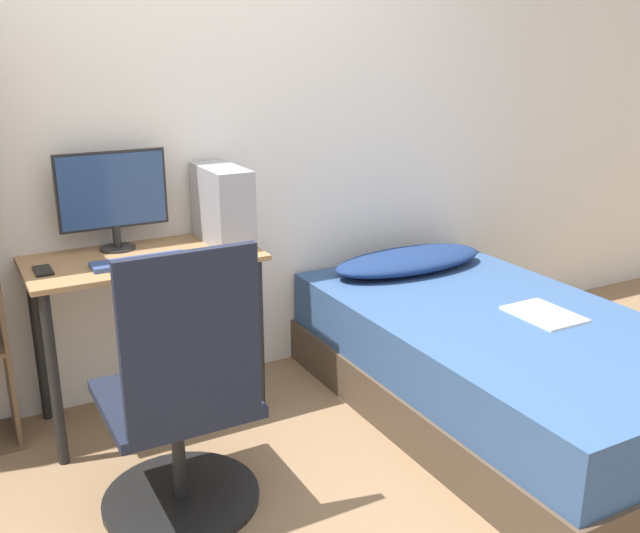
# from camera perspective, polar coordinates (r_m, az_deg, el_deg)

# --- Properties ---
(wall_back) EXTENTS (8.00, 0.05, 2.50)m
(wall_back) POSITION_cam_1_polar(r_m,az_deg,el_deg) (3.42, -11.24, 10.41)
(wall_back) COLOR silver
(wall_back) RESTS_ON ground_plane
(desk) EXTENTS (0.99, 0.52, 0.77)m
(desk) POSITION_cam_1_polar(r_m,az_deg,el_deg) (3.22, -13.79, -1.59)
(desk) COLOR #997047
(desk) RESTS_ON ground_plane
(office_chair) EXTENTS (0.59, 0.59, 1.05)m
(office_chair) POSITION_cam_1_polar(r_m,az_deg,el_deg) (2.62, -10.98, -11.89)
(office_chair) COLOR black
(office_chair) RESTS_ON ground_plane
(bed) EXTENTS (1.16, 2.00, 0.49)m
(bed) POSITION_cam_1_polar(r_m,az_deg,el_deg) (3.41, 14.23, -7.62)
(bed) COLOR #4C3D2D
(bed) RESTS_ON ground_plane
(pillow) EXTENTS (0.89, 0.36, 0.11)m
(pillow) POSITION_cam_1_polar(r_m,az_deg,el_deg) (3.83, 7.15, 0.49)
(pillow) COLOR navy
(pillow) RESTS_ON bed
(magazine) EXTENTS (0.24, 0.32, 0.01)m
(magazine) POSITION_cam_1_polar(r_m,az_deg,el_deg) (3.35, 17.48, -3.67)
(magazine) COLOR silver
(magazine) RESTS_ON bed
(monitor) EXTENTS (0.48, 0.16, 0.44)m
(monitor) POSITION_cam_1_polar(r_m,az_deg,el_deg) (3.25, -16.24, 5.52)
(monitor) COLOR black
(monitor) RESTS_ON desk
(keyboard) EXTENTS (0.40, 0.12, 0.02)m
(keyboard) POSITION_cam_1_polar(r_m,az_deg,el_deg) (3.07, -14.20, 0.41)
(keyboard) COLOR #33477A
(keyboard) RESTS_ON desk
(pc_tower) EXTENTS (0.17, 0.39, 0.35)m
(pc_tower) POSITION_cam_1_polar(r_m,az_deg,el_deg) (3.29, -7.83, 4.91)
(pc_tower) COLOR #99999E
(pc_tower) RESTS_ON desk
(mouse) EXTENTS (0.06, 0.09, 0.02)m
(mouse) POSITION_cam_1_polar(r_m,az_deg,el_deg) (3.13, -9.82, 1.06)
(mouse) COLOR black
(mouse) RESTS_ON desk
(phone) EXTENTS (0.07, 0.14, 0.01)m
(phone) POSITION_cam_1_polar(r_m,az_deg,el_deg) (3.08, -21.28, -0.31)
(phone) COLOR black
(phone) RESTS_ON desk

